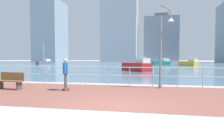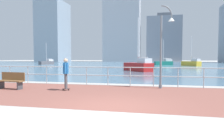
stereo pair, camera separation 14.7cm
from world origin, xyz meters
name	(u,v)px [view 1 (the left image)]	position (x,y,z in m)	size (l,w,h in m)	color
ground	(147,66)	(0.00, 40.00, 0.00)	(220.00, 220.00, 0.00)	#ADAAA5
brick_paving	(122,95)	(0.00, 2.55, 0.00)	(28.00, 6.22, 0.01)	brown
harbor_water	(148,64)	(0.00, 50.66, 0.00)	(180.00, 88.00, 0.00)	slate
waterfront_railing	(130,73)	(0.00, 5.66, 0.80)	(25.25, 0.06, 1.17)	#B2BCC1
lamppost	(164,43)	(1.97, 5.07, 2.57)	(0.82, 0.36, 4.65)	slate
skateboarder	(66,71)	(-3.10, 3.22, 1.01)	(0.41, 0.55, 1.69)	black
park_bench	(10,80)	(-6.28, 3.06, 0.48)	(1.64, 0.62, 0.92)	brown
sailboat_teal	(137,66)	(-0.78, 20.70, 0.67)	(4.30, 4.91, 7.05)	#B21E1E
sailboat_blue	(161,63)	(3.28, 45.31, 0.59)	(4.58, 2.84, 6.16)	#197266
sailboat_white	(189,63)	(9.11, 41.96, 0.63)	(3.89, 4.63, 6.55)	gold
sailboat_red	(44,62)	(-27.46, 44.42, 0.55)	(2.79, 4.30, 5.80)	#595960
tower_slate	(50,32)	(-44.48, 80.56, 13.54)	(11.22, 13.79, 28.74)	#8493A3
tower_beige	(161,39)	(4.88, 102.58, 11.26)	(16.84, 11.10, 24.17)	slate
tower_concrete	(120,16)	(-15.26, 95.08, 22.09)	(17.38, 10.37, 45.84)	#A3A8B2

